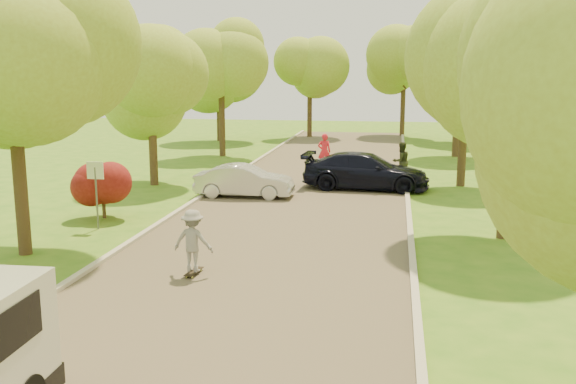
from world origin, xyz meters
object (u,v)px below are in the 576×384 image
Objects in this scene: person_striped at (324,151)px; person_olive at (401,161)px; longboard at (194,272)px; silver_sedan at (244,181)px; street_sign at (96,181)px; dark_sedan at (366,171)px; skateboarder at (193,241)px.

person_striped reaches higher than person_olive.
person_olive reaches higher than longboard.
silver_sedan is 4.82× the size of longboard.
street_sign is 0.41× the size of dark_sedan.
person_striped reaches higher than longboard.
silver_sedan is 2.14× the size of person_striped.
person_striped is at bearing -89.45° from longboard.
person_olive reaches higher than silver_sedan.
skateboarder is at bearing -174.93° from silver_sedan.
longboard is at bearing -41.97° from street_sign.
longboard is at bearing 167.16° from dark_sedan.
street_sign is 6.05m from skateboarder.
silver_sedan is 8.20m from person_striped.
skateboarder is at bearing 167.16° from dark_sedan.
person_olive is at bearing 48.85° from street_sign.
skateboarder is at bearing -41.97° from street_sign.
silver_sedan is 5.35m from dark_sedan.
skateboarder is at bearing 75.86° from person_striped.
street_sign reaches higher than skateboarder.
dark_sedan is (8.10, 8.51, -0.79)m from street_sign.
person_striped is 1.03× the size of person_olive.
dark_sedan is at bearing 28.02° from person_olive.
dark_sedan is 13.07m from longboard.
dark_sedan is at bearing 103.98° from person_striped.
silver_sedan is at bearing 60.36° from street_sign.
street_sign is 6.19m from longboard.
skateboarder is (1.07, -9.98, 0.23)m from silver_sedan.
person_olive reaches higher than skateboarder.
longboard is (-3.63, -12.53, -0.69)m from dark_sedan.
person_olive is (5.13, 15.00, 0.01)m from skateboarder.
skateboarder is (4.47, -4.02, -0.68)m from street_sign.
dark_sedan is at bearing -101.55° from skateboarder.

